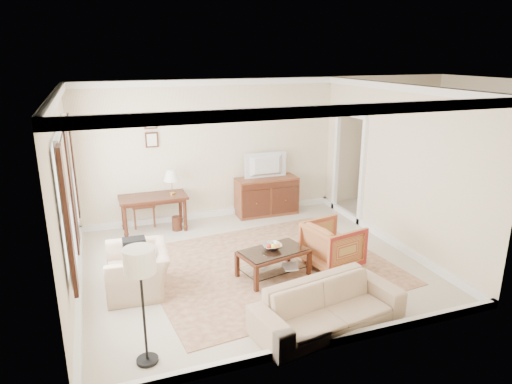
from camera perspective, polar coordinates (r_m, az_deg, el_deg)
room_shell at (r=7.05m, az=-0.71°, el=9.47°), size 5.51×5.01×2.91m
annex_bedroom at (r=10.75m, az=20.39°, el=-0.60°), size 3.00×2.70×2.90m
window_front at (r=6.20m, az=-22.66°, el=-1.69°), size 0.12×1.56×1.80m
window_rear at (r=7.74m, az=-22.27°, el=1.92°), size 0.12×1.56×1.80m
doorway at (r=9.80m, az=11.50°, el=2.98°), size 0.10×1.12×2.25m
rug at (r=7.68m, az=1.51°, el=-9.19°), size 4.15×3.66×0.01m
writing_desk at (r=9.17m, az=-12.73°, el=-1.17°), size 1.30×0.65×0.71m
desk_chair at (r=9.51m, az=-14.01°, el=-1.08°), size 0.51×0.51×1.05m
desk_lamp at (r=9.12m, az=-10.49°, el=1.24°), size 0.32×0.32×0.50m
framed_prints at (r=9.25m, az=-12.98°, el=7.53°), size 0.25×0.04×0.68m
sideboard at (r=9.92m, az=1.33°, el=-0.50°), size 1.33×0.51×0.82m
tv at (r=9.68m, az=1.41°, el=4.30°), size 0.89×0.51×0.12m
coffee_table at (r=7.22m, az=2.19°, el=-8.02°), size 1.17×0.84×0.45m
fruit_bowl at (r=7.20m, az=2.00°, el=-6.71°), size 0.42×0.42×0.10m
book_a at (r=7.27m, az=0.02°, el=-9.30°), size 0.24×0.20×0.38m
book_b at (r=7.27m, az=3.45°, el=-9.34°), size 0.28×0.08×0.38m
striped_armchair at (r=7.63m, az=9.58°, el=-6.25°), size 0.90×0.94×0.82m
club_armchair at (r=6.98m, az=-14.62°, el=-8.61°), size 0.73×1.06×0.89m
backpack at (r=6.86m, az=-14.94°, el=-6.83°), size 0.24×0.33×0.40m
sofa at (r=6.03m, az=9.08°, el=-13.12°), size 2.07×0.92×0.78m
floor_lamp at (r=5.12m, az=-14.29°, el=-9.36°), size 0.35×0.35×1.41m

